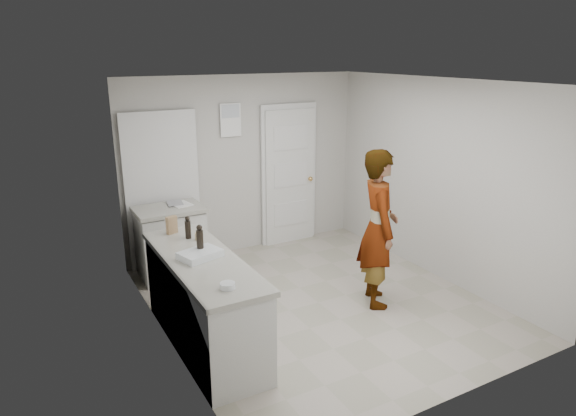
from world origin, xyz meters
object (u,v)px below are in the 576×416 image
person (378,228)px  oil_cruet_a (188,228)px  oil_cruet_b (200,240)px  egg_bowl (227,286)px  cake_mix_box (172,225)px  spice_jar (198,236)px  baking_dish (200,255)px

person → oil_cruet_a: bearing=96.2°
oil_cruet_b → egg_bowl: 0.82m
cake_mix_box → spice_jar: size_ratio=2.48×
spice_jar → egg_bowl: size_ratio=0.60×
oil_cruet_b → baking_dish: (-0.03, -0.07, -0.11)m
person → oil_cruet_b: 2.03m
oil_cruet_b → egg_bowl: bearing=-94.2°
baking_dish → egg_bowl: baking_dish is taller
oil_cruet_a → baking_dish: (-0.07, -0.56, -0.09)m
cake_mix_box → oil_cruet_a: (0.10, -0.23, 0.02)m
cake_mix_box → oil_cruet_b: (0.06, -0.71, 0.05)m
oil_cruet_b → egg_bowl: size_ratio=2.37×
cake_mix_box → oil_cruet_b: 0.72m
spice_jar → cake_mix_box: bearing=118.1°
cake_mix_box → spice_jar: (0.17, -0.32, -0.06)m
egg_bowl → spice_jar: bearing=82.1°
oil_cruet_a → baking_dish: bearing=-97.3°
oil_cruet_b → baking_dish: oil_cruet_b is taller
spice_jar → oil_cruet_b: 0.42m
person → cake_mix_box: size_ratio=9.49×
baking_dish → person: bearing=-3.1°
spice_jar → baking_dish: (-0.14, -0.47, -0.01)m
oil_cruet_a → egg_bowl: bearing=-94.4°
egg_bowl → person: bearing=16.8°
oil_cruet_b → egg_bowl: oil_cruet_b is taller
spice_jar → oil_cruet_a: size_ratio=0.32×
person → oil_cruet_b: person is taller
cake_mix_box → oil_cruet_b: oil_cruet_b is taller
person → egg_bowl: (-2.08, -0.63, 0.05)m
oil_cruet_a → person: bearing=-18.7°
oil_cruet_a → egg_bowl: 1.30m
person → egg_bowl: person is taller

